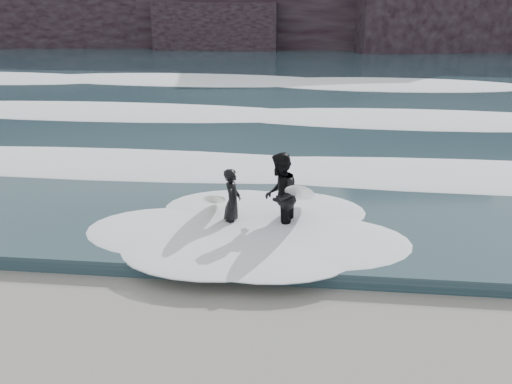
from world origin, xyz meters
TOP-DOWN VIEW (x-y plane):
  - sea at (0.00, 29.00)m, footprint 90.00×52.00m
  - foam_near at (0.00, 9.00)m, footprint 60.00×3.20m
  - foam_mid at (0.00, 16.00)m, footprint 60.00×4.00m
  - foam_far at (0.00, 25.00)m, footprint 60.00×4.80m
  - surfer_left at (-1.22, 5.17)m, footprint 0.97×1.78m
  - surfer_right at (-0.06, 5.19)m, footprint 1.18×2.15m

SIDE VIEW (x-z plane):
  - sea at x=0.00m, z-range 0.00..0.30m
  - foam_near at x=0.00m, z-range 0.30..0.50m
  - foam_mid at x=0.00m, z-range 0.30..0.54m
  - foam_far at x=0.00m, z-range 0.30..0.60m
  - surfer_left at x=-1.22m, z-range 0.01..1.50m
  - surfer_right at x=-0.06m, z-range 0.01..1.87m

